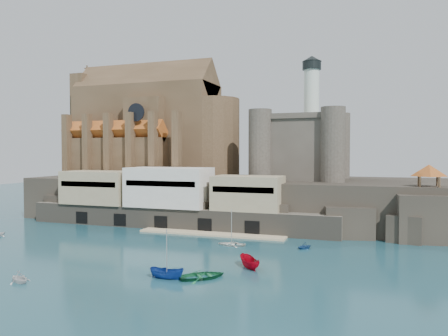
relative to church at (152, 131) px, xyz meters
name	(u,v)px	position (x,y,z in m)	size (l,w,h in m)	color
ground	(160,253)	(24.13, -41.85, -22.13)	(300.00, 300.00, 0.00)	#17414E
promontory	(234,199)	(23.94, -2.48, -17.20)	(100.00, 36.00, 10.00)	black
quay	(168,199)	(13.94, -18.78, -16.06)	(70.00, 12.00, 13.05)	#645D50
church	(152,131)	(0.00, 0.00, 0.00)	(47.00, 25.93, 30.51)	#4C3723
castle_keep	(302,144)	(40.21, -0.78, -3.81)	(21.20, 21.20, 29.30)	#433D35
rock_outcrop	(428,219)	(66.13, -16.01, -18.11)	(14.50, 10.50, 8.70)	black
pavilion	(429,172)	(66.13, -15.85, -9.40)	(6.40, 6.40, 5.40)	#4C3723
boat_1	(19,282)	(14.95, -61.74, -22.13)	(2.94, 1.79, 3.40)	silver
boat_2	(167,278)	(31.65, -54.10, -22.13)	(1.80, 1.85, 4.79)	navy
boat_3	(202,278)	(35.91, -52.41, -22.13)	(4.37, 1.27, 6.12)	#1B6C3F
boat_5	(249,268)	(40.22, -45.46, -22.13)	(1.90, 1.95, 5.06)	#AE0215
boat_6	(231,245)	(33.13, -32.11, -22.13)	(3.53, 1.02, 4.94)	white
boat_7	(304,249)	(45.63, -30.58, -22.13)	(2.49, 1.52, 2.89)	navy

